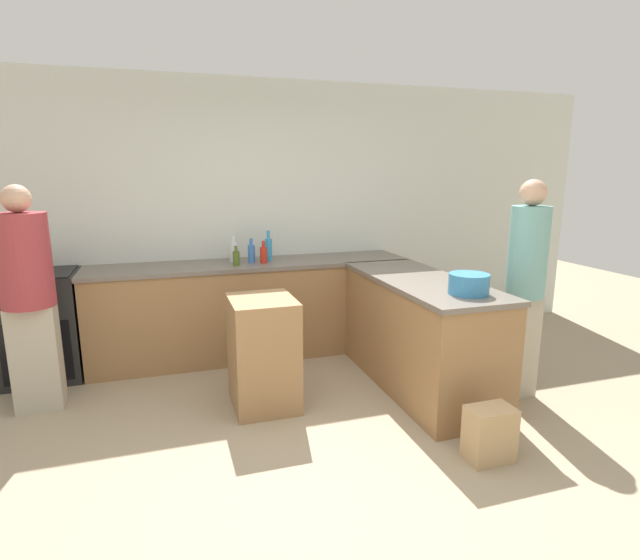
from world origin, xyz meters
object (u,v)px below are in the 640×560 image
vinegar_bottle_clear (234,252)px  paper_bag (490,434)px  water_bottle_blue (252,253)px  dish_soap_bottle (269,248)px  mixing_bowl (469,284)px  olive_oil_bottle (236,258)px  island_table (263,353)px  person_at_peninsula (525,281)px  person_by_range (28,293)px  hot_sauce_bottle (264,254)px  range_oven (43,325)px

vinegar_bottle_clear → paper_bag: 2.81m
water_bottle_blue → paper_bag: bearing=-65.2°
vinegar_bottle_clear → dish_soap_bottle: dish_soap_bottle is taller
mixing_bowl → vinegar_bottle_clear: bearing=128.6°
vinegar_bottle_clear → olive_oil_bottle: size_ratio=1.44×
mixing_bowl → dish_soap_bottle: dish_soap_bottle is taller
dish_soap_bottle → paper_bag: (0.90, -2.41, -0.88)m
island_table → person_at_peninsula: bearing=-13.0°
olive_oil_bottle → person_by_range: bearing=-161.0°
hot_sauce_bottle → dish_soap_bottle: bearing=61.0°
paper_bag → mixing_bowl: bearing=72.8°
mixing_bowl → vinegar_bottle_clear: size_ratio=1.09×
mixing_bowl → hot_sauce_bottle: hot_sauce_bottle is taller
person_by_range → paper_bag: (2.87, -1.66, -0.75)m
vinegar_bottle_clear → water_bottle_blue: vinegar_bottle_clear is taller
hot_sauce_bottle → person_at_peninsula: person_at_peninsula is taller
hot_sauce_bottle → island_table: bearing=-102.3°
water_bottle_blue → person_at_peninsula: size_ratio=0.13×
range_oven → olive_oil_bottle: 1.79m
dish_soap_bottle → person_by_range: bearing=-159.2°
range_oven → water_bottle_blue: (1.87, -0.01, 0.56)m
range_oven → mixing_bowl: mixing_bowl is taller
person_at_peninsula → dish_soap_bottle: bearing=135.4°
island_table → person_by_range: bearing=164.5°
mixing_bowl → olive_oil_bottle: olive_oil_bottle is taller
olive_oil_bottle → water_bottle_blue: size_ratio=0.79×
range_oven → person_by_range: size_ratio=0.55×
vinegar_bottle_clear → dish_soap_bottle: 0.35m
island_table → hot_sauce_bottle: (0.23, 1.07, 0.59)m
olive_oil_bottle → paper_bag: size_ratio=0.52×
range_oven → vinegar_bottle_clear: size_ratio=3.58×
hot_sauce_bottle → water_bottle_blue: (-0.10, 0.07, 0.01)m
island_table → dish_soap_bottle: 1.40m
hot_sauce_bottle → dish_soap_bottle: 0.17m
water_bottle_blue → mixing_bowl: bearing=-54.2°
mixing_bowl → water_bottle_blue: bearing=125.8°
range_oven → person_by_range: bearing=-83.1°
range_oven → paper_bag: bearing=-38.5°
range_oven → person_by_range: person_by_range is taller
island_table → water_bottle_blue: water_bottle_blue is taller
mixing_bowl → water_bottle_blue: size_ratio=1.24×
mixing_bowl → island_table: bearing=156.3°
hot_sauce_bottle → person_at_peninsula: bearing=-40.7°
paper_bag → person_by_range: bearing=150.0°
olive_oil_bottle → mixing_bowl: bearing=-48.8°
olive_oil_bottle → person_at_peninsula: 2.52m
person_by_range → mixing_bowl: bearing=-19.4°
vinegar_bottle_clear → paper_bag: bearing=-62.3°
vinegar_bottle_clear → dish_soap_bottle: bearing=5.7°
person_by_range → paper_bag: 3.40m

